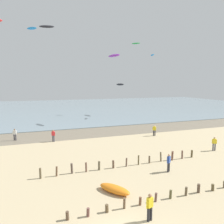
% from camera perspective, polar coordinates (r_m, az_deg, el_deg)
% --- Properties ---
extents(wet_sand_strip, '(120.00, 7.30, 0.01)m').
position_cam_1_polar(wet_sand_strip, '(35.28, -12.48, -5.91)').
color(wet_sand_strip, '#7A6D59').
rests_on(wet_sand_strip, ground).
extents(sea, '(160.00, 70.00, 0.10)m').
position_cam_1_polar(sea, '(73.30, -16.16, 0.96)').
color(sea, gray).
rests_on(sea, ground).
extents(groyne_near, '(17.35, 0.35, 0.73)m').
position_cam_1_polar(groyne_near, '(17.69, 20.11, -19.16)').
color(groyne_near, brown).
rests_on(groyne_near, ground).
extents(groyne_mid, '(16.19, 0.37, 1.02)m').
position_cam_1_polar(groyne_mid, '(21.74, 4.02, -13.14)').
color(groyne_mid, brown).
rests_on(groyne_mid, ground).
extents(person_nearest_camera, '(0.55, 0.31, 1.71)m').
position_cam_1_polar(person_nearest_camera, '(13.99, 10.06, -23.58)').
color(person_nearest_camera, '#232328').
rests_on(person_nearest_camera, ground).
extents(person_mid_beach, '(0.47, 0.40, 1.71)m').
position_cam_1_polar(person_mid_beach, '(31.31, -15.41, -6.01)').
color(person_mid_beach, '#4C4C56').
rests_on(person_mid_beach, ground).
extents(person_by_waterline, '(0.47, 0.40, 1.71)m').
position_cam_1_polar(person_by_waterline, '(34.20, 11.24, -4.74)').
color(person_by_waterline, '#232328').
rests_on(person_by_waterline, ground).
extents(person_left_flank, '(0.56, 0.27, 1.71)m').
position_cam_1_polar(person_left_flank, '(33.89, -24.53, -5.40)').
color(person_left_flank, '#383842').
rests_on(person_left_flank, ground).
extents(person_right_flank, '(0.49, 0.38, 1.71)m').
position_cam_1_polar(person_right_flank, '(20.94, 14.90, -12.83)').
color(person_right_flank, '#232328').
rests_on(person_right_flank, ground).
extents(person_trailing_behind, '(0.50, 0.38, 1.71)m').
position_cam_1_polar(person_trailing_behind, '(29.10, 25.65, -7.53)').
color(person_trailing_behind, '#4C4C56').
rests_on(person_trailing_behind, ground).
extents(grounded_kite, '(2.29, 2.70, 0.53)m').
position_cam_1_polar(grounded_kite, '(17.06, 0.69, -19.88)').
color(grounded_kite, orange).
rests_on(grounded_kite, ground).
extents(kite_aloft_0, '(2.68, 2.30, 0.74)m').
position_cam_1_polar(kite_aloft_0, '(58.25, -20.61, 20.19)').
color(kite_aloft_0, '#2384D1').
extents(kite_aloft_3, '(2.33, 3.50, 0.82)m').
position_cam_1_polar(kite_aloft_3, '(45.38, 0.55, 14.84)').
color(kite_aloft_3, purple).
extents(kite_aloft_4, '(2.31, 2.18, 0.60)m').
position_cam_1_polar(kite_aloft_4, '(60.27, 6.41, 17.76)').
color(kite_aloft_4, green).
extents(kite_aloft_6, '(1.33, 2.30, 0.51)m').
position_cam_1_polar(kite_aloft_6, '(54.13, 10.74, 14.73)').
color(kite_aloft_6, '#2384D1').
extents(kite_aloft_7, '(1.61, 3.53, 0.61)m').
position_cam_1_polar(kite_aloft_7, '(55.68, 2.16, 7.37)').
color(kite_aloft_7, black).
extents(kite_aloft_8, '(2.72, 1.47, 0.75)m').
position_cam_1_polar(kite_aloft_8, '(41.49, -17.04, 20.98)').
color(kite_aloft_8, black).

